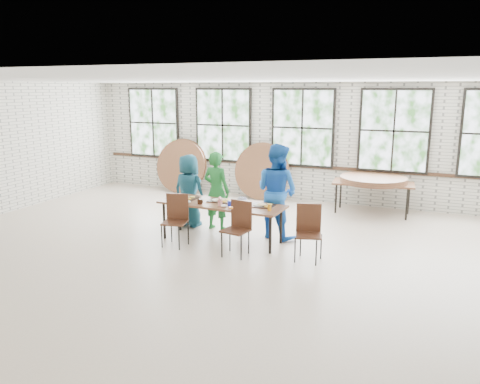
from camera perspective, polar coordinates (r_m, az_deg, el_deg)
The scene contains 13 objects.
room at distance 11.96m, azimuth 7.62°, elevation 7.54°, with size 12.00×12.00×12.00m.
dining_table at distance 8.79m, azimuth -2.27°, elevation -1.70°, with size 2.43×0.91×0.74m.
chair_near_left at distance 8.70m, azimuth -7.79°, elevation -2.84°, with size 0.50×0.49×0.95m.
chair_near_right at distance 8.12m, azimuth -0.19°, elevation -3.84°, with size 0.49×0.48×0.95m.
chair_spare at distance 7.98m, azimuth 8.36°, elevation -4.28°, with size 0.52×0.51×0.95m.
adult_teal at distance 9.81m, azimuth -6.25°, elevation 0.17°, with size 0.74×0.48×1.52m, color navy.
adult_green at distance 9.51m, azimuth -2.88°, elevation 0.14°, with size 0.59×0.39×1.62m, color #1E732E.
toddler at distance 9.39m, azimuth 0.24°, elevation -2.77°, with size 0.48×0.27×0.74m, color #111436.
adult_blue at distance 9.01m, azimuth 4.52°, elevation 0.11°, with size 0.89×0.69×1.83m, color blue.
storage_table at distance 11.15m, azimuth 15.90°, elevation 0.87°, with size 1.86×0.91×0.74m.
tabletop_clutter at distance 8.71m, azimuth -1.96°, elevation -1.32°, with size 2.07×0.60×0.11m.
round_tops_stacked at distance 11.13m, azimuth 15.94°, elevation 1.47°, with size 1.50×1.50×0.13m.
round_tops_leaning at distance 12.79m, azimuth -4.06°, elevation 3.00°, with size 3.87×0.48×1.47m.
Camera 1 is at (3.15, -7.05, 2.85)m, focal length 35.00 mm.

